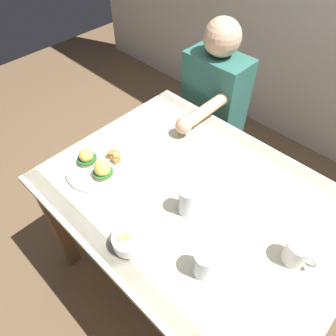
{
  "coord_description": "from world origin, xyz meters",
  "views": [
    {
      "loc": [
        0.45,
        -0.63,
        1.73
      ],
      "look_at": [
        -0.16,
        0.0,
        0.78
      ],
      "focal_mm": 33.3,
      "sensor_mm": 36.0,
      "label": 1
    }
  ],
  "objects_px": {
    "water_glass_far": "(188,202)",
    "diner_person": "(211,107)",
    "fruit_bowl": "(129,241)",
    "fork": "(196,137)",
    "water_glass_near": "(204,264)",
    "dining_table": "(195,210)",
    "coffee_mug": "(298,252)",
    "eggs_benedict_plate": "(98,166)"
  },
  "relations": [
    {
      "from": "fruit_bowl",
      "to": "coffee_mug",
      "type": "height_order",
      "value": "coffee_mug"
    },
    {
      "from": "eggs_benedict_plate",
      "to": "fork",
      "type": "xyz_separation_m",
      "value": [
        0.17,
        0.45,
        -0.02
      ]
    },
    {
      "from": "water_glass_near",
      "to": "fruit_bowl",
      "type": "bearing_deg",
      "value": -156.67
    },
    {
      "from": "eggs_benedict_plate",
      "to": "dining_table",
      "type": "bearing_deg",
      "value": 25.66
    },
    {
      "from": "fork",
      "to": "water_glass_near",
      "type": "xyz_separation_m",
      "value": [
        0.44,
        -0.49,
        0.05
      ]
    },
    {
      "from": "fork",
      "to": "diner_person",
      "type": "xyz_separation_m",
      "value": [
        -0.17,
        0.34,
        -0.09
      ]
    },
    {
      "from": "coffee_mug",
      "to": "water_glass_near",
      "type": "distance_m",
      "value": 0.31
    },
    {
      "from": "dining_table",
      "to": "diner_person",
      "type": "bearing_deg",
      "value": 123.34
    },
    {
      "from": "dining_table",
      "to": "fork",
      "type": "height_order",
      "value": "fork"
    },
    {
      "from": "water_glass_far",
      "to": "water_glass_near",
      "type": "bearing_deg",
      "value": -35.88
    },
    {
      "from": "eggs_benedict_plate",
      "to": "water_glass_far",
      "type": "bearing_deg",
      "value": 14.45
    },
    {
      "from": "dining_table",
      "to": "fork",
      "type": "relative_size",
      "value": 9.7
    },
    {
      "from": "fruit_bowl",
      "to": "diner_person",
      "type": "distance_m",
      "value": 1.01
    },
    {
      "from": "eggs_benedict_plate",
      "to": "diner_person",
      "type": "relative_size",
      "value": 0.24
    },
    {
      "from": "fruit_bowl",
      "to": "fork",
      "type": "bearing_deg",
      "value": 108.71
    },
    {
      "from": "fruit_bowl",
      "to": "fork",
      "type": "relative_size",
      "value": 0.97
    },
    {
      "from": "dining_table",
      "to": "water_glass_far",
      "type": "relative_size",
      "value": 9.74
    },
    {
      "from": "fork",
      "to": "water_glass_far",
      "type": "distance_m",
      "value": 0.42
    },
    {
      "from": "fork",
      "to": "water_glass_far",
      "type": "xyz_separation_m",
      "value": [
        0.25,
        -0.34,
        0.05
      ]
    },
    {
      "from": "water_glass_far",
      "to": "diner_person",
      "type": "distance_m",
      "value": 0.81
    },
    {
      "from": "water_glass_near",
      "to": "coffee_mug",
      "type": "bearing_deg",
      "value": 51.3
    },
    {
      "from": "dining_table",
      "to": "coffee_mug",
      "type": "bearing_deg",
      "value": 2.54
    },
    {
      "from": "water_glass_far",
      "to": "eggs_benedict_plate",
      "type": "bearing_deg",
      "value": -165.55
    },
    {
      "from": "coffee_mug",
      "to": "diner_person",
      "type": "height_order",
      "value": "diner_person"
    },
    {
      "from": "dining_table",
      "to": "eggs_benedict_plate",
      "type": "bearing_deg",
      "value": -154.34
    },
    {
      "from": "coffee_mug",
      "to": "water_glass_far",
      "type": "bearing_deg",
      "value": -165.8
    },
    {
      "from": "water_glass_far",
      "to": "diner_person",
      "type": "relative_size",
      "value": 0.11
    },
    {
      "from": "eggs_benedict_plate",
      "to": "fork",
      "type": "height_order",
      "value": "eggs_benedict_plate"
    },
    {
      "from": "eggs_benedict_plate",
      "to": "fork",
      "type": "bearing_deg",
      "value": 69.71
    },
    {
      "from": "fork",
      "to": "coffee_mug",
      "type": "bearing_deg",
      "value": -20.77
    },
    {
      "from": "dining_table",
      "to": "eggs_benedict_plate",
      "type": "distance_m",
      "value": 0.45
    },
    {
      "from": "fork",
      "to": "diner_person",
      "type": "distance_m",
      "value": 0.39
    },
    {
      "from": "diner_person",
      "to": "fruit_bowl",
      "type": "bearing_deg",
      "value": -68.26
    },
    {
      "from": "fork",
      "to": "dining_table",
      "type": "bearing_deg",
      "value": -49.37
    },
    {
      "from": "dining_table",
      "to": "water_glass_far",
      "type": "xyz_separation_m",
      "value": [
        0.02,
        -0.08,
        0.16
      ]
    },
    {
      "from": "dining_table",
      "to": "diner_person",
      "type": "height_order",
      "value": "diner_person"
    },
    {
      "from": "fruit_bowl",
      "to": "diner_person",
      "type": "xyz_separation_m",
      "value": [
        -0.37,
        0.93,
        -0.12
      ]
    },
    {
      "from": "fruit_bowl",
      "to": "diner_person",
      "type": "bearing_deg",
      "value": 111.74
    },
    {
      "from": "dining_table",
      "to": "coffee_mug",
      "type": "xyz_separation_m",
      "value": [
        0.42,
        0.02,
        0.16
      ]
    },
    {
      "from": "diner_person",
      "to": "coffee_mug",
      "type": "bearing_deg",
      "value": -35.67
    },
    {
      "from": "eggs_benedict_plate",
      "to": "fork",
      "type": "relative_size",
      "value": 2.18
    },
    {
      "from": "dining_table",
      "to": "fruit_bowl",
      "type": "height_order",
      "value": "fruit_bowl"
    }
  ]
}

